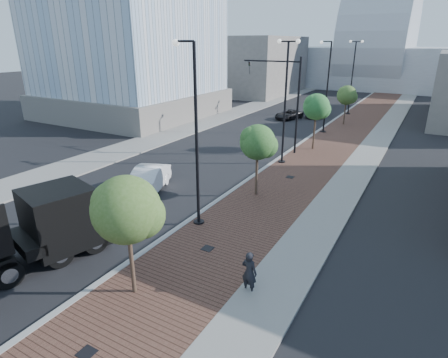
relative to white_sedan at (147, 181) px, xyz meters
The scene contains 24 objects.
ground 13.01m from the white_sedan, 68.79° to the right, with size 220.00×220.00×0.00m, color black.
sidewalk 29.08m from the white_sedan, 73.62° to the left, with size 7.00×140.00×0.12m, color #4C2D23.
concrete_strip 29.95m from the white_sedan, 68.65° to the left, with size 2.40×140.00×0.13m, color slate.
curb 28.29m from the white_sedan, 80.43° to the left, with size 0.30×140.00×0.14m, color gray.
west_sidewalk 29.11m from the white_sedan, 106.57° to the left, with size 4.00×140.00×0.12m, color slate.
white_sedan is the anchor object (origin of this frame).
dark_car_mid 27.26m from the white_sedan, 91.10° to the left, with size 1.90×4.11×1.14m, color black.
dark_car_far 30.60m from the white_sedan, 86.56° to the left, with size 2.04×5.01×1.45m, color black.
pedestrian 11.63m from the white_sedan, 30.10° to the right, with size 0.64×0.42×1.76m, color black.
streetlight_1 6.62m from the white_sedan, 22.13° to the right, with size 1.44×0.56×9.21m.
streetlight_2 11.92m from the white_sedan, 61.81° to the left, with size 1.72×0.56×9.28m.
streetlight_3 22.77m from the white_sedan, 76.67° to the left, with size 1.44×0.56×9.21m.
streetlight_4 34.54m from the white_sedan, 81.11° to the left, with size 1.72×0.56×9.28m.
traffic_mast 14.25m from the white_sedan, 71.15° to the left, with size 5.09×0.20×8.00m.
tree_0 10.64m from the white_sedan, 51.87° to the right, with size 2.50×2.47×4.80m.
tree_1 7.47m from the white_sedan, 24.67° to the left, with size 2.22×2.14×4.55m.
tree_2 16.49m from the white_sedan, 66.95° to the left, with size 2.32×2.26×4.98m.
tree_3 27.78m from the white_sedan, 76.73° to the left, with size 2.25×2.17×4.53m.
tower_podium 27.72m from the white_sedan, 134.14° to the left, with size 19.00×19.00×3.00m, color slate.
convention_center 73.13m from the white_sedan, 87.88° to the left, with size 50.00×30.00×50.00m.
commercial_block_nw 50.45m from the white_sedan, 107.72° to the left, with size 14.00×20.00×10.00m, color #645F5A.
utility_cover_0 13.20m from the white_sedan, 57.42° to the right, with size 0.50×0.50×0.02m, color black.
utility_cover_1 8.23m from the white_sedan, 30.06° to the right, with size 0.50×0.50×0.02m, color black.
utility_cover_2 9.92m from the white_sedan, 44.14° to the left, with size 0.50×0.50×0.02m, color black.
Camera 1 is at (10.36, -4.46, 9.10)m, focal length 29.45 mm.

